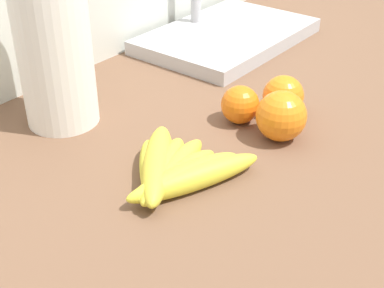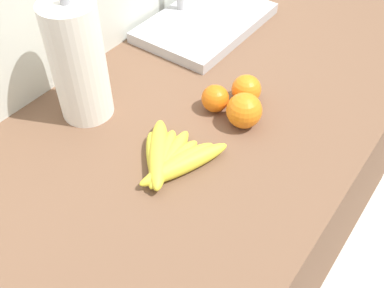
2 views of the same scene
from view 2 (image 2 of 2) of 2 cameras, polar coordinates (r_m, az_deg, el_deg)
name	(u,v)px [view 2 (image 2 of 2)]	position (r m, az deg, el deg)	size (l,w,h in m)	color
ground_plane	(214,269)	(1.85, 2.86, -15.61)	(6.00, 6.00, 0.00)	beige
counter	(219,200)	(1.47, 3.48, -7.13)	(1.72, 0.75, 0.89)	brown
wall_back	(120,105)	(1.51, -9.17, 4.94)	(2.12, 0.06, 1.30)	silver
banana_bunch	(169,159)	(0.95, -2.92, -1.98)	(0.21, 0.20, 0.04)	yellow
orange_far_right	(247,89)	(1.11, 7.05, 7.03)	(0.07, 0.07, 0.07)	orange
orange_right	(244,111)	(1.04, 6.66, 4.26)	(0.08, 0.08, 0.08)	orange
orange_center	(215,98)	(1.08, 2.97, 5.82)	(0.07, 0.07, 0.07)	orange
paper_towel_roll	(78,63)	(1.04, -14.29, 10.03)	(0.12, 0.12, 0.31)	white
sink_basin	(205,21)	(1.40, 1.66, 15.37)	(0.41, 0.27, 0.21)	#B7BABF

